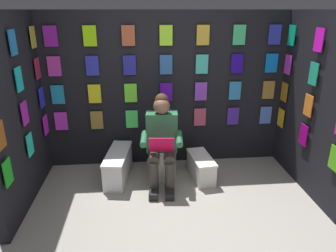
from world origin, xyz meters
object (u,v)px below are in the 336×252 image
Objects in this scene: comic_longbox_near at (118,165)px; person_reading at (162,141)px; toilet at (162,153)px; comic_longbox_far at (201,167)px.

person_reading is at bearing 172.68° from comic_longbox_near.
toilet is 0.65× the size of person_reading.
comic_longbox_near reaches higher than comic_longbox_far.
comic_longbox_near is 1.12m from comic_longbox_far.
person_reading is at bearing 90.67° from toilet.
toilet is at bearing -89.33° from person_reading.
comic_longbox_far is at bearing -167.04° from person_reading.
comic_longbox_far is (-0.52, 0.15, -0.16)m from toilet.
toilet is at bearing -165.74° from comic_longbox_near.
person_reading is 0.70m from comic_longbox_far.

